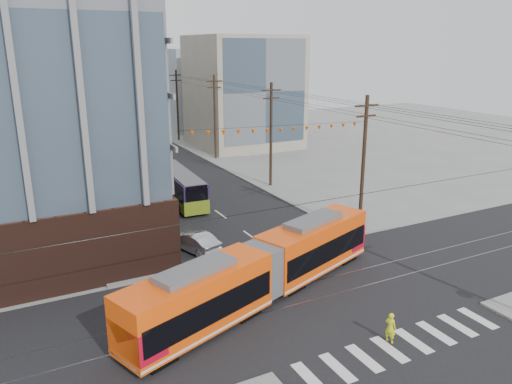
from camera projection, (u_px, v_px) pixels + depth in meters
ground at (364, 318)px, 27.89m from camera, size 160.00×160.00×0.00m
bg_bldg_ne_near at (243, 92)px, 73.53m from camera, size 14.00×14.00×16.00m
bg_bldg_nw_far at (10, 75)px, 80.10m from camera, size 16.00×18.00×20.00m
bg_bldg_ne_far at (205, 88)px, 91.71m from camera, size 16.00×16.00×14.00m
utility_pole_far at (177, 106)px, 77.73m from camera, size 0.30×0.30×11.00m
streetcar at (262, 271)px, 29.47m from camera, size 18.86×9.08×3.68m
city_bus at (180, 186)px, 48.27m from camera, size 2.94×11.00×3.08m
parked_car_silver at (195, 241)px, 36.76m from camera, size 2.87×4.76×1.48m
parked_car_white at (164, 227)px, 39.82m from camera, size 3.36×4.89×1.32m
parked_car_grey at (150, 200)px, 46.49m from camera, size 3.96×5.76×1.46m
pedestrian at (390, 328)px, 25.40m from camera, size 0.57×0.70×1.65m
jersey_barrier at (344, 220)px, 42.37m from camera, size 2.36×3.82×0.76m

